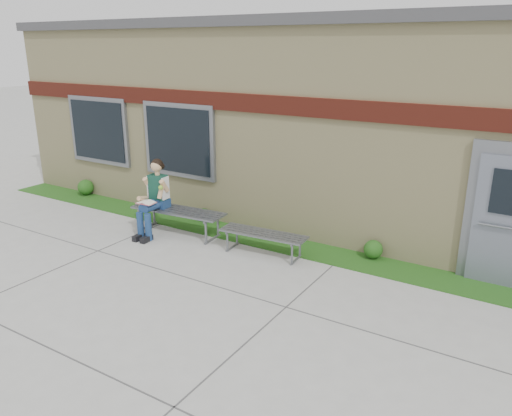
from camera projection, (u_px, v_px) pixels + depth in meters
The scene contains 9 objects.
ground at pixel (211, 304), 7.42m from camera, with size 80.00×80.00×0.00m, color #9E9E99.
grass_strip at pixel (292, 246), 9.52m from camera, with size 16.00×0.80×0.02m, color #224712.
school_building at pixel (362, 116), 11.60m from camera, with size 16.20×6.22×4.20m.
bench_left at pixel (178, 215), 10.06m from camera, with size 2.03×0.71×0.52m.
bench_right at pixel (263, 238), 9.08m from camera, with size 1.66×0.58×0.42m.
girl at pixel (154, 196), 9.95m from camera, with size 0.56×0.92×1.52m.
shrub_west at pixel (86, 187), 12.69m from camera, with size 0.40×0.40×0.40m, color #224712.
shrub_mid at pixel (204, 215), 10.82m from camera, with size 0.28×0.28×0.28m, color #224712.
shrub_east at pixel (373, 249), 8.91m from camera, with size 0.34×0.34×0.34m, color #224712.
Camera 1 is at (4.04, -5.26, 3.67)m, focal length 35.00 mm.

